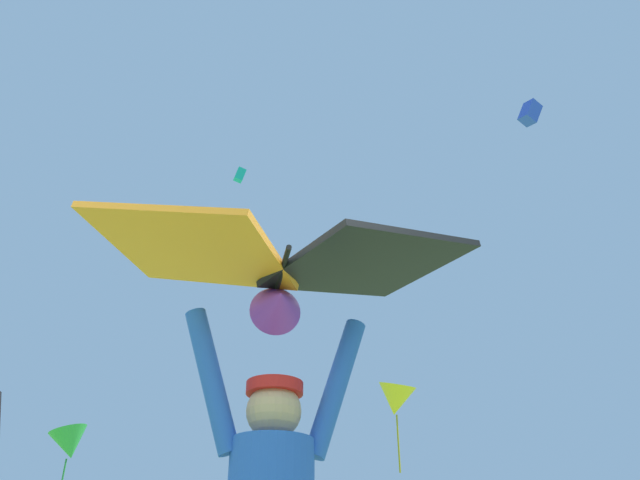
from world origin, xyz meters
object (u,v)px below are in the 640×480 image
Objects in this scene: distant_kite_yellow_overhead_distant at (396,400)px; distant_kite_teal_low_left at (240,175)px; distant_kite_teal_mid_right at (225,214)px; distant_kite_green_high_left at (69,444)px; distant_kite_blue_mid_left at (530,113)px; held_stunt_kite at (281,268)px.

distant_kite_yellow_overhead_distant is 2.37× the size of distant_kite_teal_low_left.
distant_kite_teal_mid_right is 0.51× the size of distant_kite_green_high_left.
distant_kite_teal_mid_right is at bearing 159.04° from distant_kite_blue_mid_left.
distant_kite_green_high_left is (1.42, -14.46, -16.25)m from distant_kite_teal_mid_right.
held_stunt_kite is 29.04m from distant_kite_teal_low_left.
distant_kite_blue_mid_left is at bearing -4.65° from distant_kite_teal_low_left.
distant_kite_yellow_overhead_distant is 20.26m from distant_kite_blue_mid_left.
distant_kite_yellow_overhead_distant is 20.31m from distant_kite_teal_low_left.
distant_kite_green_high_left is at bearing -96.13° from distant_kite_teal_low_left.
distant_kite_yellow_overhead_distant is 1.45× the size of distant_kite_blue_mid_left.
held_stunt_kite is 28.72m from distant_kite_blue_mid_left.
distant_kite_yellow_overhead_distant is (0.11, 10.61, 2.33)m from held_stunt_kite.
distant_kite_yellow_overhead_distant is at bearing -59.28° from distant_kite_teal_mid_right.
distant_kite_yellow_overhead_distant reaches higher than held_stunt_kite.
distant_kite_yellow_overhead_distant is at bearing -14.84° from distant_kite_green_high_left.
distant_kite_teal_mid_right is 5.86m from distant_kite_teal_low_left.
held_stunt_kite is 0.75× the size of distant_kite_green_high_left.
distant_kite_green_high_left is 23.65m from distant_kite_blue_mid_left.
distant_kite_green_high_left is 2.84× the size of distant_kite_teal_low_left.
distant_kite_teal_mid_right is 17.80m from distant_kite_blue_mid_left.
distant_kite_blue_mid_left is at bearing -20.96° from distant_kite_teal_mid_right.
held_stunt_kite is 1.30× the size of distant_kite_blue_mid_left.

